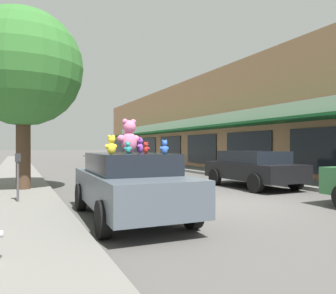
# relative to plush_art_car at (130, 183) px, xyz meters

# --- Properties ---
(ground_plane) EXTENTS (260.00, 260.00, 0.00)m
(ground_plane) POSITION_rel_plush_art_car_xyz_m (3.05, 0.51, -0.78)
(ground_plane) COLOR #514F4C
(sidewalk_near) EXTENTS (2.26, 90.00, 0.14)m
(sidewalk_near) POSITION_rel_plush_art_car_xyz_m (-2.28, 0.51, -0.71)
(sidewalk_near) COLOR slate
(sidewalk_near) RESTS_ON ground_plane
(storefront_row) EXTENTS (17.26, 40.68, 6.63)m
(storefront_row) POSITION_rel_plush_art_car_xyz_m (17.27, 15.43, 2.53)
(storefront_row) COLOR tan
(storefront_row) RESTS_ON ground_plane
(plush_art_car) EXTENTS (2.04, 4.40, 1.44)m
(plush_art_car) POSITION_rel_plush_art_car_xyz_m (0.00, 0.00, 0.00)
(plush_art_car) COLOR #4C5660
(plush_art_car) RESTS_ON ground_plane
(teddy_bear_giant) EXTENTS (0.59, 0.39, 0.79)m
(teddy_bear_giant) POSITION_rel_plush_art_car_xyz_m (0.09, 0.30, 1.04)
(teddy_bear_giant) COLOR pink
(teddy_bear_giant) RESTS_ON plush_art_car
(teddy_bear_yellow) EXTENTS (0.28, 0.20, 0.37)m
(teddy_bear_yellow) POSITION_rel_plush_art_car_xyz_m (-0.64, -0.86, 0.84)
(teddy_bear_yellow) COLOR yellow
(teddy_bear_yellow) RESTS_ON plush_art_car
(teddy_bear_red) EXTENTS (0.15, 0.19, 0.25)m
(teddy_bear_red) POSITION_rel_plush_art_car_xyz_m (0.34, -0.13, 0.78)
(teddy_bear_red) COLOR red
(teddy_bear_red) RESTS_ON plush_art_car
(teddy_bear_purple) EXTENTS (0.22, 0.27, 0.37)m
(teddy_bear_purple) POSITION_rel_plush_art_car_xyz_m (0.38, 0.36, 0.84)
(teddy_bear_purple) COLOR purple
(teddy_bear_purple) RESTS_ON plush_art_car
(teddy_bear_blue) EXTENTS (0.21, 0.14, 0.28)m
(teddy_bear_blue) POSITION_rel_plush_art_car_xyz_m (0.36, -1.08, 0.80)
(teddy_bear_blue) COLOR blue
(teddy_bear_blue) RESTS_ON plush_art_car
(teddy_bear_teal) EXTENTS (0.19, 0.13, 0.26)m
(teddy_bear_teal) POSITION_rel_plush_art_car_xyz_m (-0.05, -0.04, 0.79)
(teddy_bear_teal) COLOR teal
(teddy_bear_teal) RESTS_ON plush_art_car
(parked_car_far_center) EXTENTS (2.05, 4.02, 1.41)m
(parked_car_far_center) POSITION_rel_plush_art_car_xyz_m (6.03, 3.17, -0.01)
(parked_car_far_center) COLOR black
(parked_car_far_center) RESTS_ON ground_plane
(street_tree) EXTENTS (4.01, 4.01, 6.17)m
(street_tree) POSITION_rel_plush_art_car_xyz_m (-2.06, 5.31, 3.50)
(street_tree) COLOR #473323
(street_tree) RESTS_ON sidewalk_near
(parking_meter) EXTENTS (0.14, 0.10, 1.27)m
(parking_meter) POSITION_rel_plush_art_car_xyz_m (-2.24, 2.57, 0.17)
(parking_meter) COLOR #4C4C51
(parking_meter) RESTS_ON sidewalk_near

